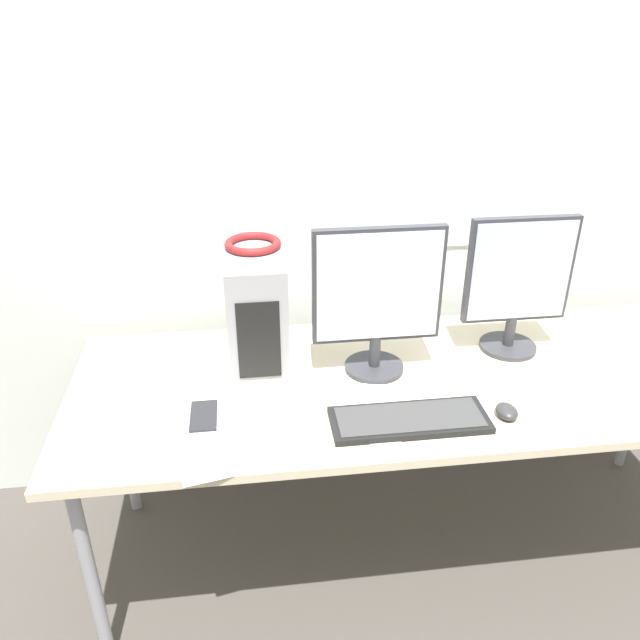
{
  "coord_description": "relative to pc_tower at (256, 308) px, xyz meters",
  "views": [
    {
      "loc": [
        -0.55,
        -1.25,
        1.84
      ],
      "look_at": [
        -0.34,
        0.4,
        0.98
      ],
      "focal_mm": 35.0,
      "sensor_mm": 36.0,
      "label": 1
    }
  ],
  "objects": [
    {
      "name": "ground_plane",
      "position": [
        0.52,
        -0.55,
        -0.96
      ],
      "size": [
        14.0,
        14.0,
        0.0
      ],
      "primitive_type": "plane",
      "color": "#47423D"
    },
    {
      "name": "wall_back",
      "position": [
        0.53,
        0.39,
        0.4
      ],
      "size": [
        8.0,
        0.07,
        2.7
      ],
      "color": "silver",
      "rests_on": "ground_plane"
    },
    {
      "name": "desk",
      "position": [
        0.52,
        -0.15,
        -0.25
      ],
      "size": [
        2.25,
        0.81,
        0.75
      ],
      "color": "beige",
      "rests_on": "ground_plane"
    },
    {
      "name": "pc_tower",
      "position": [
        0.0,
        0.0,
        0.0
      ],
      "size": [
        0.18,
        0.44,
        0.41
      ],
      "color": "#9E9EA3",
      "rests_on": "desk"
    },
    {
      "name": "headphones",
      "position": [
        0.0,
        0.0,
        0.22
      ],
      "size": [
        0.17,
        0.17,
        0.02
      ],
      "color": "maroon",
      "rests_on": "pc_tower"
    },
    {
      "name": "monitor_main",
      "position": [
        0.38,
        -0.09,
        0.06
      ],
      "size": [
        0.41,
        0.19,
        0.49
      ],
      "color": "#333338",
      "rests_on": "desk"
    },
    {
      "name": "monitor_right_near",
      "position": [
        0.87,
        -0.01,
        0.05
      ],
      "size": [
        0.36,
        0.19,
        0.48
      ],
      "color": "#333338",
      "rests_on": "desk"
    },
    {
      "name": "keyboard",
      "position": [
        0.42,
        -0.39,
        -0.19
      ],
      "size": [
        0.46,
        0.17,
        0.02
      ],
      "color": "black",
      "rests_on": "desk"
    },
    {
      "name": "mouse",
      "position": [
        0.71,
        -0.39,
        -0.19
      ],
      "size": [
        0.06,
        0.08,
        0.04
      ],
      "color": "#2D2D2D",
      "rests_on": "desk"
    },
    {
      "name": "cell_phone",
      "position": [
        -0.17,
        -0.29,
        -0.2
      ],
      "size": [
        0.08,
        0.15,
        0.01
      ],
      "rotation": [
        0.0,
        0.0,
        -0.0
      ],
      "color": "#232328",
      "rests_on": "desk"
    },
    {
      "name": "paper_sheet_left",
      "position": [
        -0.14,
        -0.41,
        -0.21
      ],
      "size": [
        0.27,
        0.33,
        0.0
      ],
      "rotation": [
        0.0,
        0.0,
        0.2
      ],
      "color": "white",
      "rests_on": "desk"
    },
    {
      "name": "paper_sheet_front",
      "position": [
        0.34,
        -0.33,
        -0.21
      ],
      "size": [
        0.31,
        0.35,
        0.0
      ],
      "rotation": [
        0.0,
        0.0,
        0.4
      ],
      "color": "white",
      "rests_on": "desk"
    }
  ]
}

